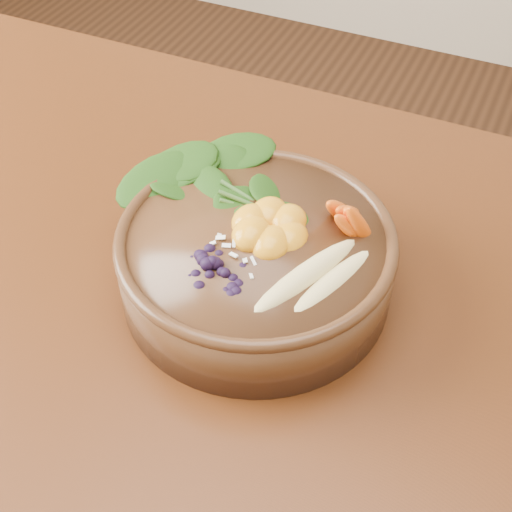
# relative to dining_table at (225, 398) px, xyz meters

# --- Properties ---
(dining_table) EXTENTS (1.60, 0.90, 0.75)m
(dining_table) POSITION_rel_dining_table_xyz_m (0.00, 0.00, 0.00)
(dining_table) COLOR #331C0C
(dining_table) RESTS_ON ground
(stoneware_bowl) EXTENTS (0.35, 0.35, 0.07)m
(stoneware_bowl) POSITION_rel_dining_table_xyz_m (-0.00, 0.08, 0.13)
(stoneware_bowl) COLOR #50301A
(stoneware_bowl) RESTS_ON dining_table
(kale_heap) EXTENTS (0.22, 0.21, 0.04)m
(kale_heap) POSITION_rel_dining_table_xyz_m (-0.02, 0.14, 0.19)
(kale_heap) COLOR #214A11
(kale_heap) RESTS_ON stoneware_bowl
(carrot_cluster) EXTENTS (0.07, 0.07, 0.07)m
(carrot_cluster) POSITION_rel_dining_table_xyz_m (0.07, 0.13, 0.20)
(carrot_cluster) COLOR orange
(carrot_cluster) RESTS_ON stoneware_bowl
(banana_halves) EXTENTS (0.10, 0.14, 0.03)m
(banana_halves) POSITION_rel_dining_table_xyz_m (0.07, 0.05, 0.18)
(banana_halves) COLOR #E0CC84
(banana_halves) RESTS_ON stoneware_bowl
(mandarin_cluster) EXTENTS (0.10, 0.11, 0.03)m
(mandarin_cluster) POSITION_rel_dining_table_xyz_m (0.01, 0.09, 0.18)
(mandarin_cluster) COLOR orange
(mandarin_cluster) RESTS_ON stoneware_bowl
(blueberry_pile) EXTENTS (0.15, 0.13, 0.04)m
(blueberry_pile) POSITION_rel_dining_table_xyz_m (-0.02, 0.02, 0.18)
(blueberry_pile) COLOR black
(blueberry_pile) RESTS_ON stoneware_bowl
(coconut_flakes) EXTENTS (0.10, 0.09, 0.01)m
(coconut_flakes) POSITION_rel_dining_table_xyz_m (-0.01, 0.06, 0.17)
(coconut_flakes) COLOR white
(coconut_flakes) RESTS_ON stoneware_bowl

